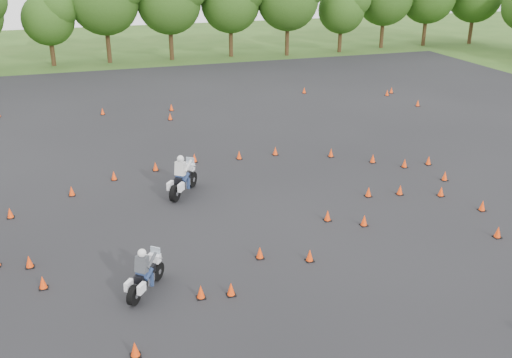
% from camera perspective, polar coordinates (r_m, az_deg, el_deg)
% --- Properties ---
extents(ground, '(140.00, 140.00, 0.00)m').
position_cam_1_polar(ground, '(22.22, 3.20, -6.58)').
color(ground, '#2D5119').
rests_on(ground, ground).
extents(asphalt_pad, '(62.00, 62.00, 0.00)m').
position_cam_1_polar(asphalt_pad, '(27.34, -1.29, -0.82)').
color(asphalt_pad, black).
rests_on(asphalt_pad, ground).
extents(treeline, '(86.64, 32.33, 10.50)m').
position_cam_1_polar(treeline, '(54.54, -8.55, 15.46)').
color(treeline, '#264614').
rests_on(treeline, ground).
extents(traffic_cones, '(35.95, 32.88, 0.45)m').
position_cam_1_polar(traffic_cones, '(27.10, -1.55, -0.51)').
color(traffic_cones, '#FF400A').
rests_on(traffic_cones, asphalt_pad).
extents(rider_grey, '(1.88, 2.18, 1.71)m').
position_cam_1_polar(rider_grey, '(19.31, -11.08, -8.83)').
color(rider_grey, '#3C3F43').
rests_on(rider_grey, ground).
extents(rider_white, '(2.15, 2.51, 1.97)m').
position_cam_1_polar(rider_white, '(26.45, -7.33, 0.49)').
color(rider_white, beige).
rests_on(rider_white, ground).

